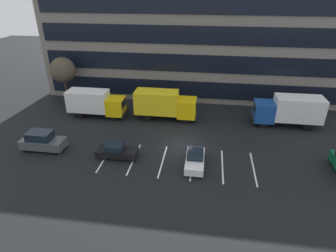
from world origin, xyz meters
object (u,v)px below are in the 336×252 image
Objects in this scene: box_truck_blue at (289,110)px; box_truck_yellow at (95,102)px; bare_tree at (63,70)px; sedan_black at (117,151)px; sedan_white at (195,159)px; box_truck_yellow_all at (164,104)px; suv_charcoal at (42,141)px.

box_truck_yellow is at bearing -178.26° from box_truck_blue.
box_truck_yellow is 1.13× the size of bare_tree.
sedan_white reaches higher than sedan_black.
sedan_black is 7.57m from sedan_white.
bare_tree is (-5.73, 3.88, 2.74)m from box_truck_yellow.
suv_charcoal is at bearing -140.76° from box_truck_yellow_all.
suv_charcoal reaches higher than sedan_black.
box_truck_yellow_all is 14.25m from suv_charcoal.
box_truck_yellow is at bearing 74.02° from suv_charcoal.
box_truck_yellow_all is at bearing 3.39° from box_truck_yellow.
sedan_black is at bearing -2.34° from suv_charcoal.
box_truck_yellow is 8.87m from suv_charcoal.
box_truck_blue is at bearing 19.75° from suv_charcoal.
box_truck_blue is at bearing 28.11° from sedan_black.
bare_tree is at bearing 145.90° from box_truck_yellow.
box_truck_blue reaches higher than sedan_white.
suv_charcoal is (-25.58, -9.18, -1.06)m from box_truck_blue.
box_truck_blue reaches higher than box_truck_yellow.
box_truck_yellow_all reaches higher than sedan_white.
box_truck_yellow is 15.91m from sedan_white.
suv_charcoal is 13.31m from bare_tree.
box_truck_yellow is 1.80× the size of sedan_white.
box_truck_yellow_all is 14.58m from box_truck_blue.
box_truck_yellow_all is at bearing 70.97° from sedan_black.
sedan_black is at bearing -58.61° from box_truck_yellow.
bare_tree reaches higher than sedan_black.
box_truck_blue is 20.21m from sedan_black.
box_truck_yellow reaches higher than sedan_black.
box_truck_blue is 29.18m from bare_tree.
box_truck_blue is at bearing 1.74° from box_truck_yellow.
box_truck_blue is 1.08× the size of box_truck_yellow.
suv_charcoal is (-11.01, -8.99, -1.02)m from box_truck_yellow_all.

